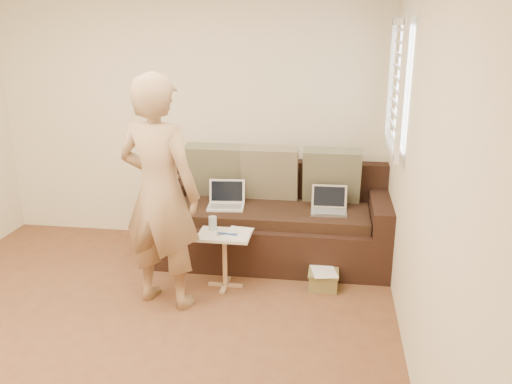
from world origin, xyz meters
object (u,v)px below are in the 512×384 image
drinking_glass (213,223)px  striped_box (323,279)px  side_table (225,260)px  laptop_silver (329,213)px  person (160,193)px  sofa (272,216)px  laptop_white (226,208)px

drinking_glass → striped_box: drinking_glass is taller
side_table → striped_box: side_table is taller
laptop_silver → person: 1.63m
sofa → side_table: size_ratio=4.50×
side_table → drinking_glass: 0.33m
sofa → laptop_white: (-0.43, -0.10, 0.10)m
sofa → laptop_silver: (0.54, -0.11, 0.10)m
sofa → striped_box: size_ratio=8.52×
sofa → side_table: sofa is taller
sofa → striped_box: (0.52, -0.58, -0.34)m
laptop_silver → drinking_glass: 1.10m
sofa → person: size_ratio=1.18×
sofa → striped_box: sofa is taller
laptop_silver → side_table: size_ratio=0.67×
striped_box → person: bearing=-161.8°
sofa → drinking_glass: sofa is taller
sofa → laptop_white: sofa is taller
laptop_silver → person: person is taller
person → side_table: size_ratio=3.82×
laptop_white → striped_box: 1.15m
laptop_white → striped_box: (0.95, -0.47, -0.44)m
laptop_silver → drinking_glass: bearing=-155.2°
sofa → laptop_silver: 0.56m
sofa → side_table: (-0.33, -0.66, -0.18)m
laptop_white → striped_box: size_ratio=1.32×
side_table → striped_box: size_ratio=1.89×
laptop_white → laptop_silver: bearing=-6.0°
person → laptop_silver: bearing=-130.9°
sofa → laptop_silver: size_ratio=6.72×
person → striped_box: person is taller
sofa → laptop_white: size_ratio=6.46×
laptop_silver → striped_box: laptop_silver is taller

